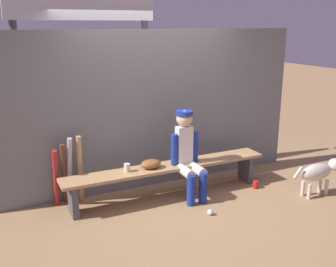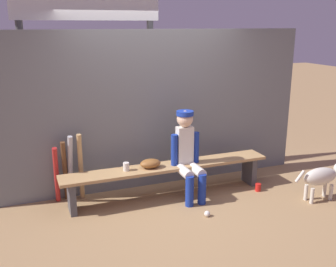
{
  "view_description": "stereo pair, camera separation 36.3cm",
  "coord_description": "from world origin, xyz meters",
  "views": [
    {
      "loc": [
        -2.15,
        -4.51,
        2.31
      ],
      "look_at": [
        0.0,
        0.0,
        0.91
      ],
      "focal_mm": 41.75,
      "sensor_mm": 36.0,
      "label": 1
    },
    {
      "loc": [
        -1.81,
        -4.65,
        2.31
      ],
      "look_at": [
        0.0,
        0.0,
        0.91
      ],
      "focal_mm": 41.75,
      "sensor_mm": 36.0,
      "label": 2
    }
  ],
  "objects": [
    {
      "name": "player_seated",
      "position": [
        0.24,
        -0.11,
        0.65
      ],
      "size": [
        0.41,
        0.55,
        1.2
      ],
      "color": "silver",
      "rests_on": "ground_plane"
    },
    {
      "name": "chainlink_fence",
      "position": [
        0.0,
        0.48,
        1.12
      ],
      "size": [
        4.63,
        0.03,
        2.25
      ],
      "primitive_type": "cube",
      "color": "slate",
      "rests_on": "ground_plane"
    },
    {
      "name": "baseball",
      "position": [
        0.24,
        -0.73,
        0.04
      ],
      "size": [
        0.07,
        0.07,
        0.07
      ],
      "primitive_type": "sphere",
      "color": "white",
      "rests_on": "ground_plane"
    },
    {
      "name": "bat_wood_dark",
      "position": [
        -1.32,
        0.38,
        0.43
      ],
      "size": [
        0.1,
        0.21,
        0.85
      ],
      "primitive_type": "cylinder",
      "rotation": [
        0.17,
        0.0,
        -0.18
      ],
      "color": "brown",
      "rests_on": "ground_plane"
    },
    {
      "name": "bat_aluminum_silver",
      "position": [
        -1.26,
        0.35,
        0.46
      ],
      "size": [
        0.11,
        0.23,
        0.93
      ],
      "primitive_type": "cylinder",
      "rotation": [
        0.17,
        0.0,
        0.19
      ],
      "color": "#B7B7BC",
      "rests_on": "ground_plane"
    },
    {
      "name": "dog",
      "position": [
        1.92,
        -0.85,
        0.34
      ],
      "size": [
        0.84,
        0.2,
        0.49
      ],
      "color": "beige",
      "rests_on": "ground_plane"
    },
    {
      "name": "dugout_bench",
      "position": [
        0.0,
        0.0,
        0.36
      ],
      "size": [
        2.91,
        0.36,
        0.46
      ],
      "color": "tan",
      "rests_on": "ground_plane"
    },
    {
      "name": "bat_wood_tan",
      "position": [
        -1.12,
        0.33,
        0.47
      ],
      "size": [
        0.09,
        0.19,
        0.94
      ],
      "primitive_type": "cylinder",
      "rotation": [
        0.13,
        0.0,
        -0.14
      ],
      "color": "tan",
      "rests_on": "ground_plane"
    },
    {
      "name": "baseball_glove",
      "position": [
        -0.25,
        0.0,
        0.52
      ],
      "size": [
        0.28,
        0.2,
        0.12
      ],
      "primitive_type": "ellipsoid",
      "color": "brown",
      "rests_on": "dugout_bench"
    },
    {
      "name": "ground_plane",
      "position": [
        0.0,
        0.0,
        0.0
      ],
      "size": [
        30.0,
        30.0,
        0.0
      ],
      "primitive_type": "plane",
      "color": "#9E7A51"
    },
    {
      "name": "cup_on_bench",
      "position": [
        -0.58,
        0.01,
        0.51
      ],
      "size": [
        0.08,
        0.08,
        0.11
      ],
      "primitive_type": "cylinder",
      "color": "silver",
      "rests_on": "dugout_bench"
    },
    {
      "name": "cup_on_ground",
      "position": [
        1.27,
        -0.3,
        0.06
      ],
      "size": [
        0.08,
        0.08,
        0.11
      ],
      "primitive_type": "cylinder",
      "color": "red",
      "rests_on": "ground_plane"
    },
    {
      "name": "bat_aluminum_red",
      "position": [
        -1.44,
        0.31,
        0.41
      ],
      "size": [
        0.08,
        0.26,
        0.82
      ],
      "primitive_type": "cylinder",
      "rotation": [
        0.24,
        0.0,
        -0.06
      ],
      "color": "#B22323",
      "rests_on": "ground_plane"
    },
    {
      "name": "scoreboard",
      "position": [
        -0.72,
        1.12,
        2.51
      ],
      "size": [
        2.36,
        0.27,
        3.56
      ],
      "color": "#3F3F42",
      "rests_on": "ground_plane"
    }
  ]
}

